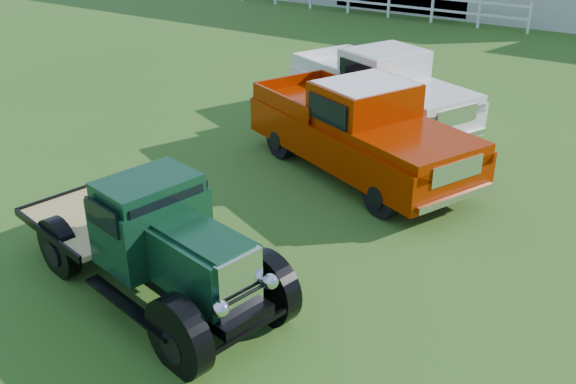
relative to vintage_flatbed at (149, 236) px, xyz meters
The scene contains 5 objects.
ground 1.47m from the vintage_flatbed, 45.46° to the left, with size 120.00×120.00×0.00m, color #446325.
fence_rail 22.03m from the vintage_flatbed, 109.06° to the left, with size 14.20×0.16×1.20m, color white, non-canonical shape.
vintage_flatbed is the anchor object (origin of this frame).
red_pickup 5.39m from the vintage_flatbed, 84.65° to the left, with size 5.37×2.06×1.96m, color #8F1F00, non-canonical shape.
white_pickup 8.09m from the vintage_flatbed, 92.71° to the left, with size 5.11×1.98×1.88m, color silver, non-canonical shape.
Camera 1 is at (5.16, -6.28, 5.42)m, focal length 40.00 mm.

